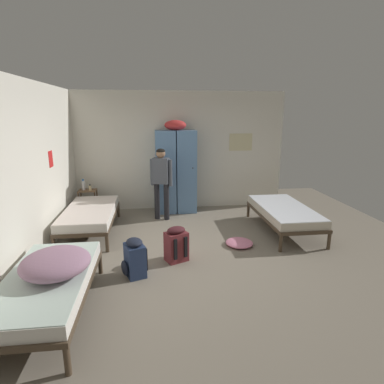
# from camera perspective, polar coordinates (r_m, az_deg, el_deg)

# --- Properties ---
(ground_plane) EXTENTS (8.23, 8.23, 0.00)m
(ground_plane) POSITION_cam_1_polar(r_m,az_deg,el_deg) (5.40, 0.33, -10.50)
(ground_plane) COLOR gray
(room_backdrop) EXTENTS (4.89, 5.20, 2.71)m
(room_backdrop) POSITION_cam_1_polar(r_m,az_deg,el_deg) (6.24, -12.54, 5.51)
(room_backdrop) COLOR silver
(room_backdrop) RESTS_ON ground_plane
(locker_bank) EXTENTS (0.90, 0.55, 2.07)m
(locker_bank) POSITION_cam_1_polar(r_m,az_deg,el_deg) (7.29, -2.88, 3.95)
(locker_bank) COLOR #5B84B2
(locker_bank) RESTS_ON ground_plane
(shelf_unit) EXTENTS (0.38, 0.30, 0.57)m
(shelf_unit) POSITION_cam_1_polar(r_m,az_deg,el_deg) (7.49, -17.93, -1.33)
(shelf_unit) COLOR brown
(shelf_unit) RESTS_ON ground_plane
(bed_left_front) EXTENTS (0.90, 1.90, 0.49)m
(bed_left_front) POSITION_cam_1_polar(r_m,az_deg,el_deg) (4.04, -24.30, -14.68)
(bed_left_front) COLOR #473828
(bed_left_front) RESTS_ON ground_plane
(bed_right) EXTENTS (0.90, 1.90, 0.49)m
(bed_right) POSITION_cam_1_polar(r_m,az_deg,el_deg) (6.41, 16.00, -3.42)
(bed_right) COLOR #473828
(bed_right) RESTS_ON ground_plane
(bed_left_rear) EXTENTS (0.90, 1.90, 0.49)m
(bed_left_rear) POSITION_cam_1_polar(r_m,az_deg,el_deg) (6.35, -17.63, -3.69)
(bed_left_rear) COLOR #473828
(bed_left_rear) RESTS_ON ground_plane
(bedding_heap) EXTENTS (0.75, 0.80, 0.26)m
(bedding_heap) POSITION_cam_1_polar(r_m,az_deg,el_deg) (3.93, -23.02, -11.48)
(bedding_heap) COLOR gray
(bedding_heap) RESTS_ON bed_left_front
(person_traveler) EXTENTS (0.46, 0.29, 1.51)m
(person_traveler) POSITION_cam_1_polar(r_m,az_deg,el_deg) (6.75, -5.47, 2.59)
(person_traveler) COLOR black
(person_traveler) RESTS_ON ground_plane
(water_bottle) EXTENTS (0.07, 0.07, 0.24)m
(water_bottle) POSITION_cam_1_polar(r_m,az_deg,el_deg) (7.45, -18.70, 1.17)
(water_bottle) COLOR white
(water_bottle) RESTS_ON shelf_unit
(lotion_bottle) EXTENTS (0.06, 0.06, 0.14)m
(lotion_bottle) POSITION_cam_1_polar(r_m,az_deg,el_deg) (7.38, -17.62, 0.73)
(lotion_bottle) COLOR beige
(lotion_bottle) RESTS_ON shelf_unit
(backpack_maroon) EXTENTS (0.39, 0.40, 0.55)m
(backpack_maroon) POSITION_cam_1_polar(r_m,az_deg,el_deg) (5.01, -2.86, -9.28)
(backpack_maroon) COLOR maroon
(backpack_maroon) RESTS_ON ground_plane
(backpack_navy) EXTENTS (0.40, 0.38, 0.55)m
(backpack_navy) POSITION_cam_1_polar(r_m,az_deg,el_deg) (4.63, -10.20, -11.52)
(backpack_navy) COLOR navy
(backpack_navy) RESTS_ON ground_plane
(clothes_pile_pink) EXTENTS (0.47, 0.49, 0.09)m
(clothes_pile_pink) POSITION_cam_1_polar(r_m,az_deg,el_deg) (5.68, 8.38, -8.89)
(clothes_pile_pink) COLOR pink
(clothes_pile_pink) RESTS_ON ground_plane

